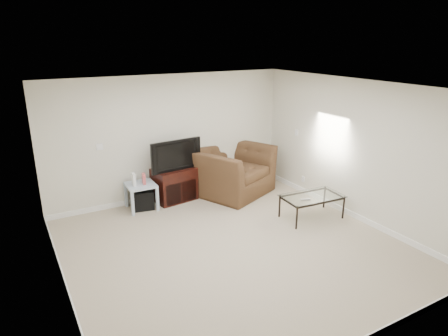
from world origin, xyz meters
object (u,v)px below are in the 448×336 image
television (174,154)px  recliner (232,163)px  coffee_table (311,207)px  tv_stand (174,184)px  subwoofer (143,199)px  side_table (141,196)px

television → recliner: 1.29m
recliner → coffee_table: size_ratio=1.37×
tv_stand → subwoofer: bearing=179.2°
coffee_table → tv_stand: bearing=132.3°
television → subwoofer: bearing=179.2°
subwoofer → coffee_table: coffee_table is taller
television → coffee_table: television is taller
tv_stand → television: (0.00, -0.03, 0.64)m
television → recliner: (1.23, -0.20, -0.32)m
recliner → coffee_table: (0.61, -1.80, -0.44)m
tv_stand → television: 0.64m
tv_stand → recliner: bearing=-18.5°
side_table → subwoofer: size_ratio=1.40×
subwoofer → tv_stand: bearing=7.1°
television → subwoofer: size_ratio=2.61×
tv_stand → television: bearing=-90.0°
tv_stand → recliner: size_ratio=0.53×
side_table → coffee_table: bearing=-36.8°
tv_stand → side_table: size_ratio=1.52×
side_table → recliner: bearing=-3.6°
recliner → side_table: bearing=152.9°
television → subwoofer: television is taller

